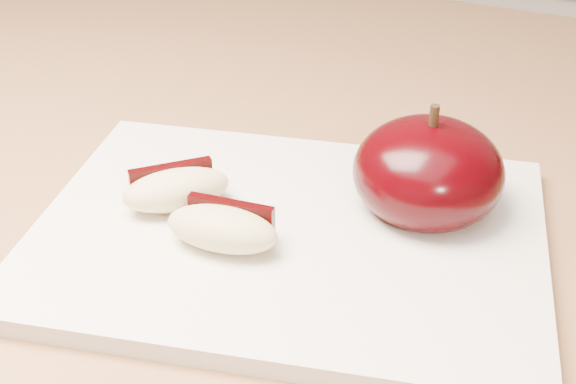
% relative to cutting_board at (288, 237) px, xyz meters
% --- Properties ---
extents(back_cabinet, '(2.40, 0.62, 0.94)m').
position_rel_cutting_board_xyz_m(back_cabinet, '(-0.08, 0.84, -0.44)').
color(back_cabinet, silver).
rests_on(back_cabinet, ground).
extents(cutting_board, '(0.33, 0.27, 0.01)m').
position_rel_cutting_board_xyz_m(cutting_board, '(0.00, 0.00, 0.00)').
color(cutting_board, white).
rests_on(cutting_board, island_counter).
extents(apple_half, '(0.12, 0.12, 0.08)m').
position_rel_cutting_board_xyz_m(apple_half, '(0.06, 0.06, 0.03)').
color(apple_half, black).
rests_on(apple_half, cutting_board).
extents(apple_wedge_a, '(0.07, 0.07, 0.02)m').
position_rel_cutting_board_xyz_m(apple_wedge_a, '(-0.07, -0.01, 0.02)').
color(apple_wedge_a, beige).
rests_on(apple_wedge_a, cutting_board).
extents(apple_wedge_b, '(0.07, 0.04, 0.02)m').
position_rel_cutting_board_xyz_m(apple_wedge_b, '(-0.03, -0.03, 0.02)').
color(apple_wedge_b, beige).
rests_on(apple_wedge_b, cutting_board).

